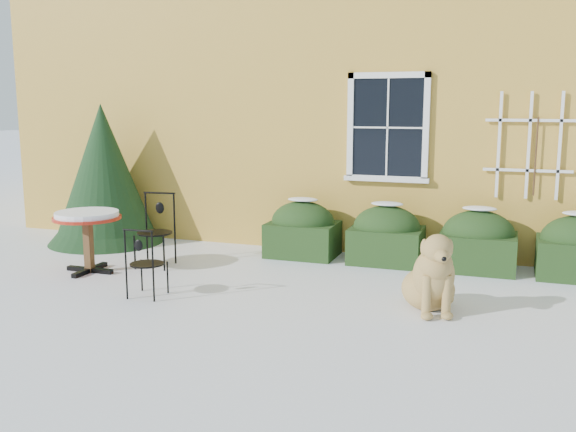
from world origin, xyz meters
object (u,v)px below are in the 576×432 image
at_px(bistro_table, 87,222).
at_px(patio_chair_far, 156,230).
at_px(patio_chair_near, 145,262).
at_px(dog, 432,279).
at_px(evergreen_shrub, 104,187).

height_order(bistro_table, patio_chair_far, patio_chair_far).
bearing_deg(patio_chair_far, bistro_table, -145.79).
bearing_deg(patio_chair_far, patio_chair_near, -72.17).
relative_size(patio_chair_near, dog, 0.81).
distance_m(patio_chair_near, dog, 3.40).
bearing_deg(evergreen_shrub, patio_chair_far, -34.63).
bearing_deg(bistro_table, dog, -2.25).
bearing_deg(bistro_table, patio_chair_near, -28.96).
relative_size(bistro_table, patio_chair_far, 0.88).
bearing_deg(patio_chair_far, dog, -19.65).
height_order(patio_chair_far, dog, patio_chair_far).
xyz_separation_m(evergreen_shrub, patio_chair_near, (2.34, -2.54, -0.51)).
bearing_deg(dog, evergreen_shrub, 140.17).
bearing_deg(bistro_table, patio_chair_far, 42.34).
distance_m(patio_chair_near, patio_chair_far, 1.56).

